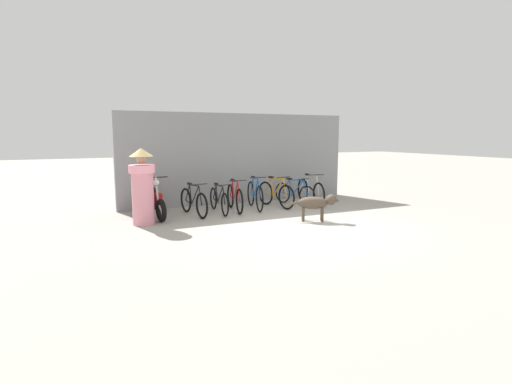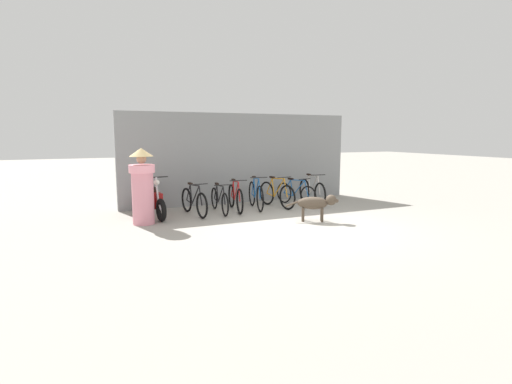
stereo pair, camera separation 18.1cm
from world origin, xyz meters
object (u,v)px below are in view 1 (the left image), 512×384
bicycle_4 (276,194)px  person_in_robes (142,186)px  bicycle_0 (193,202)px  stray_dog (316,203)px  bicycle_2 (235,198)px  bicycle_6 (310,191)px  bicycle_5 (294,194)px  bicycle_1 (219,200)px  motorcycle (152,201)px  bicycle_3 (255,195)px

bicycle_4 → person_in_robes: 3.87m
bicycle_0 → stray_dog: bearing=44.7°
bicycle_2 → bicycle_6: bearing=99.9°
bicycle_4 → bicycle_5: 0.66m
bicycle_1 → stray_dog: bicycle_1 is taller
bicycle_2 → person_in_robes: 2.64m
bicycle_5 → stray_dog: (-0.66, -2.11, 0.10)m
bicycle_2 → motorcycle: 2.18m
bicycle_1 → bicycle_0: bearing=-80.6°
bicycle_6 → stray_dog: (-1.19, -2.08, 0.06)m
bicycle_1 → bicycle_2: 0.48m
bicycle_3 → bicycle_4: size_ratio=1.02×
bicycle_1 → stray_dog: (1.73, -1.97, 0.11)m
motorcycle → bicycle_4: bearing=81.7°
bicycle_3 → stray_dog: size_ratio=1.48×
stray_dog → person_in_robes: bearing=-170.4°
bicycle_2 → bicycle_5: bearing=101.3°
bicycle_4 → bicycle_6: bearing=81.0°
bicycle_6 → person_in_robes: person_in_robes is taller
bicycle_5 → bicycle_6: (0.53, -0.03, 0.04)m
bicycle_3 → motorcycle: 2.80m
bicycle_0 → bicycle_2: (1.18, 0.11, 0.01)m
bicycle_1 → stray_dog: 2.63m
bicycle_3 → stray_dog: bicycle_3 is taller
bicycle_0 → stray_dog: (2.44, -1.91, 0.09)m
motorcycle → bicycle_6: bearing=82.4°
bicycle_0 → bicycle_1: (0.71, 0.07, -0.02)m
bicycle_2 → bicycle_1: bearing=-75.5°
bicycle_2 → bicycle_4: size_ratio=1.04×
bicycle_5 → person_in_robes: person_in_robes is taller
bicycle_1 → bicycle_2: size_ratio=1.01×
bicycle_3 → bicycle_6: bearing=101.3°
bicycle_6 → motorcycle: motorcycle is taller
bicycle_3 → bicycle_6: 1.83m
bicycle_1 → bicycle_5: 2.40m
bicycle_6 → stray_dog: bicycle_6 is taller
bicycle_1 → bicycle_6: 2.92m
bicycle_0 → motorcycle: motorcycle is taller
stray_dog → person_in_robes: 4.05m
bicycle_6 → motorcycle: size_ratio=0.91×
bicycle_3 → person_in_robes: person_in_robes is taller
bicycle_3 → person_in_robes: bearing=-67.3°
bicycle_0 → person_in_robes: 1.53m
bicycle_1 → bicycle_4: size_ratio=1.04×
bicycle_0 → bicycle_4: bearing=86.1°
bicycle_0 → bicycle_5: bicycle_0 is taller
bicycle_2 → stray_dog: size_ratio=1.50×
bicycle_4 → stray_dog: size_ratio=1.45×
bicycle_3 → bicycle_6: size_ratio=0.94×
bicycle_0 → stray_dog: bicycle_0 is taller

